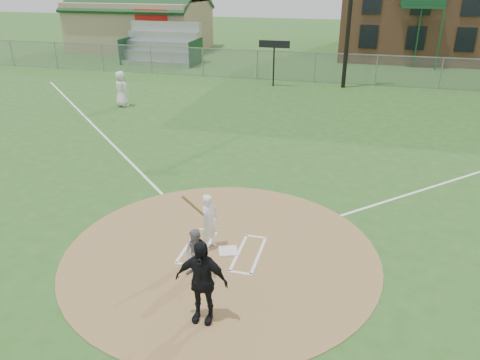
% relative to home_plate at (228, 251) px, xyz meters
% --- Properties ---
extents(ground, '(140.00, 140.00, 0.00)m').
position_rel_home_plate_xyz_m(ground, '(-0.16, -0.12, -0.04)').
color(ground, '#27541D').
rests_on(ground, ground).
extents(dirt_circle, '(8.40, 8.40, 0.02)m').
position_rel_home_plate_xyz_m(dirt_circle, '(-0.16, -0.12, -0.03)').
color(dirt_circle, '#997748').
rests_on(dirt_circle, ground).
extents(home_plate, '(0.63, 0.63, 0.03)m').
position_rel_home_plate_xyz_m(home_plate, '(0.00, 0.00, 0.00)').
color(home_plate, silver).
rests_on(home_plate, dirt_circle).
extents(foul_line_third, '(17.04, 17.04, 0.01)m').
position_rel_home_plate_xyz_m(foul_line_third, '(-9.16, 8.88, -0.03)').
color(foul_line_third, white).
rests_on(foul_line_third, ground).
extents(catcher, '(0.69, 0.57, 1.29)m').
position_rel_home_plate_xyz_m(catcher, '(-0.42, -1.27, 0.63)').
color(catcher, slate).
rests_on(catcher, dirt_circle).
extents(umpire, '(1.15, 0.50, 1.95)m').
position_rel_home_plate_xyz_m(umpire, '(0.21, -2.70, 0.96)').
color(umpire, black).
rests_on(umpire, dirt_circle).
extents(ondeck_player, '(1.13, 0.98, 1.96)m').
position_rel_home_plate_xyz_m(ondeck_player, '(-9.87, 12.94, 0.94)').
color(ondeck_player, silver).
rests_on(ondeck_player, ground).
extents(batters_boxes, '(2.08, 1.88, 0.01)m').
position_rel_home_plate_xyz_m(batters_boxes, '(-0.16, 0.03, -0.01)').
color(batters_boxes, white).
rests_on(batters_boxes, dirt_circle).
extents(batter_at_plate, '(0.84, 0.96, 1.78)m').
position_rel_home_plate_xyz_m(batter_at_plate, '(-0.53, 0.09, 0.78)').
color(batter_at_plate, white).
rests_on(batter_at_plate, dirt_circle).
extents(outfield_fence, '(56.08, 0.08, 2.03)m').
position_rel_home_plate_xyz_m(outfield_fence, '(-0.16, 21.88, 0.98)').
color(outfield_fence, slate).
rests_on(outfield_fence, ground).
extents(bleachers, '(6.08, 3.20, 3.20)m').
position_rel_home_plate_xyz_m(bleachers, '(-13.16, 26.08, 1.55)').
color(bleachers, '#B7BABF').
rests_on(bleachers, ground).
extents(clubhouse, '(12.20, 8.71, 6.23)m').
position_rel_home_plate_xyz_m(clubhouse, '(-18.15, 32.88, 2.35)').
color(clubhouse, tan).
rests_on(clubhouse, ground).
extents(scoreboard_sign, '(2.00, 0.10, 2.93)m').
position_rel_home_plate_xyz_m(scoreboard_sign, '(-2.66, 20.08, 2.35)').
color(scoreboard_sign, black).
rests_on(scoreboard_sign, ground).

